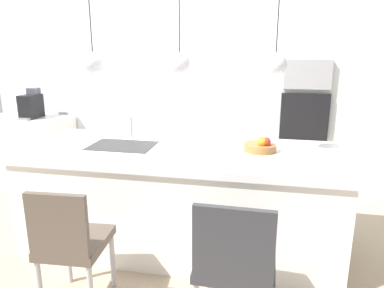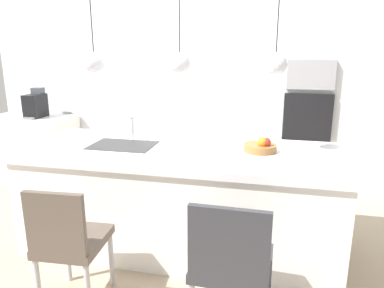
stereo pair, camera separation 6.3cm
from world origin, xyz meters
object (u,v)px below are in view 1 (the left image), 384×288
microwave (308,74)px  chair_near (71,241)px  fruit_bowl (261,146)px  chair_middle (235,260)px  oven (304,117)px  coffee_machine (31,105)px

microwave → chair_near: bearing=-123.2°
fruit_bowl → microwave: size_ratio=0.50×
chair_near → chair_middle: chair_middle is taller
fruit_bowl → oven: (0.48, 1.51, -0.01)m
coffee_machine → chair_near: 2.91m
microwave → chair_near: microwave is taller
chair_middle → fruit_bowl: bearing=84.0°
microwave → coffee_machine: bearing=-175.1°
microwave → oven: 0.50m
chair_near → chair_middle: bearing=-0.3°
fruit_bowl → chair_near: (-1.18, -1.03, -0.43)m
microwave → chair_near: 3.17m
coffee_machine → chair_middle: coffee_machine is taller
chair_near → oven: bearing=56.8°
coffee_machine → chair_near: (1.79, -2.24, -0.49)m
oven → chair_near: oven is taller
fruit_bowl → chair_near: 1.63m
oven → coffee_machine: bearing=-175.1°
fruit_bowl → microwave: microwave is taller
fruit_bowl → coffee_machine: size_ratio=0.71×
chair_middle → oven: bearing=77.0°
microwave → oven: size_ratio=0.96×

